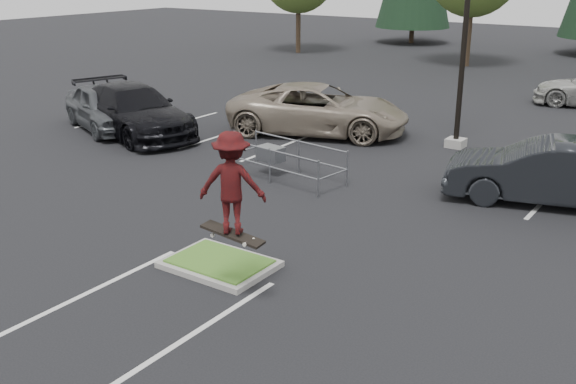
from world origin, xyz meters
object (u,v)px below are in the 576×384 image
Objects in this scene: skateboarder at (231,183)px; car_l_grey at (104,107)px; car_r_charc at (546,172)px; car_l_tan at (316,109)px; light_pole at (467,10)px; cart_corral at (274,154)px; car_l_black at (132,110)px.

skateboarder reaches higher than car_l_grey.
skateboarder reaches higher than car_r_charc.
car_l_tan is at bearing -37.99° from car_l_grey.
car_l_tan is (-5.00, -1.11, -3.65)m from light_pole.
cart_corral is 8.82m from car_l_grey.
skateboarder is 0.33× the size of car_l_black.
car_l_tan reaches higher than car_r_charc.
light_pole reaches higher than skateboarder.
skateboarder is at bearing -86.92° from light_pole.
cart_corral is 0.61× the size of car_l_black.
light_pole reaches higher than car_r_charc.
skateboarder is 13.84m from car_l_black.
car_l_tan is 1.33× the size of car_l_grey.
cart_corral is at bearing -81.52° from car_l_black.
car_l_tan is 6.74m from car_l_black.
car_l_black is 1.21× the size of car_r_charc.
light_pole is 1.54× the size of car_l_tan.
car_r_charc is (7.26, 2.07, 0.20)m from cart_corral.
car_l_black reaches higher than car_r_charc.
car_l_black is 1.50m from car_l_grey.
cart_corral is (-3.26, -6.17, -3.90)m from light_pole.
car_r_charc reaches higher than cart_corral.
car_l_tan is 1.05× the size of car_l_black.
light_pole is 6.82m from car_r_charc.
car_l_black reaches higher than car_l_grey.
car_l_black is (-11.20, 8.00, -1.44)m from skateboarder.
skateboarder is (0.70, -13.00, -2.22)m from light_pole.
cart_corral is 7.55m from car_r_charc.
car_l_grey is at bearing -179.71° from cart_corral.
car_l_grey is at bearing 99.63° from car_l_tan.
car_l_grey is at bearing -102.60° from car_r_charc.
car_l_black is 14.53m from car_r_charc.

